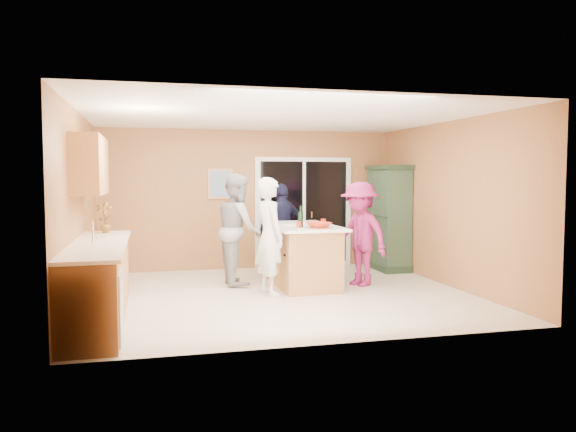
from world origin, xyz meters
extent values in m
plane|color=beige|center=(0.00, 0.00, 0.00)|extent=(5.50, 5.50, 0.00)
cube|color=white|center=(0.00, 0.00, 2.60)|extent=(5.50, 5.00, 0.10)
cube|color=tan|center=(0.00, 2.50, 1.30)|extent=(5.50, 0.10, 2.60)
cube|color=tan|center=(0.00, -2.50, 1.30)|extent=(5.50, 0.10, 2.60)
cube|color=tan|center=(-2.75, 0.00, 1.30)|extent=(0.10, 5.00, 2.60)
cube|color=tan|center=(2.75, 0.00, 1.30)|extent=(0.10, 5.00, 2.60)
cube|color=#BD7F49|center=(-2.45, -0.90, 0.45)|extent=(0.60, 3.00, 0.90)
cube|color=silver|center=(-2.44, -2.00, 0.40)|extent=(0.62, 0.60, 0.72)
cube|color=white|center=(-2.44, -0.90, 0.92)|extent=(0.65, 3.05, 0.04)
cylinder|color=silver|center=(-2.45, -1.40, 1.09)|extent=(0.02, 0.02, 0.30)
cube|color=#BD7F49|center=(-2.58, -0.20, 1.88)|extent=(0.35, 1.60, 0.75)
cube|color=white|center=(1.05, 2.47, 1.05)|extent=(1.90, 0.05, 2.10)
cube|color=black|center=(1.05, 2.46, 1.05)|extent=(1.70, 0.03, 1.94)
cube|color=white|center=(1.05, 2.45, 1.05)|extent=(0.06, 0.04, 1.94)
cube|color=silver|center=(1.20, 2.44, 1.00)|extent=(0.02, 0.03, 0.12)
cube|color=tan|center=(-0.55, 2.48, 1.60)|extent=(0.46, 0.03, 0.56)
cube|color=teal|center=(-0.55, 2.47, 1.60)|extent=(0.38, 0.02, 0.48)
cube|color=#BD7F49|center=(0.51, 0.62, 0.46)|extent=(0.85, 1.63, 0.92)
cube|color=white|center=(0.51, 0.62, 0.95)|extent=(1.01, 1.84, 0.04)
cube|color=black|center=(0.51, 0.62, 0.05)|extent=(0.77, 1.55, 0.11)
cube|color=#1F3320|center=(2.49, 1.73, 0.06)|extent=(0.54, 1.02, 0.12)
cube|color=#314A32|center=(2.49, 1.73, 0.96)|extent=(0.48, 0.96, 1.81)
cube|color=#1F3320|center=(2.49, 1.73, 1.90)|extent=(0.56, 1.06, 0.08)
imported|color=white|center=(-0.13, 0.08, 0.86)|extent=(0.54, 0.70, 1.72)
imported|color=#A7A6A9|center=(-0.45, 0.99, 0.89)|extent=(0.71, 0.89, 1.78)
imported|color=#191938|center=(0.51, 1.97, 0.81)|extent=(1.02, 0.71, 1.61)
imported|color=maroon|center=(1.40, 0.40, 0.82)|extent=(1.02, 1.22, 1.65)
imported|color=#AF2613|center=(0.62, 0.08, 1.01)|extent=(0.45, 0.45, 0.08)
imported|color=#AB2011|center=(-2.45, 0.29, 1.16)|extent=(0.27, 0.22, 0.44)
cylinder|color=#AF2613|center=(0.77, 0.34, 1.02)|extent=(0.09, 0.09, 0.11)
cylinder|color=#AF2613|center=(0.34, 0.17, 1.01)|extent=(0.08, 0.08, 0.10)
cylinder|color=black|center=(0.38, 0.25, 1.09)|extent=(0.08, 0.08, 0.24)
cylinder|color=black|center=(0.38, 0.25, 1.25)|extent=(0.03, 0.03, 0.09)
cylinder|color=white|center=(0.33, 0.68, 0.97)|extent=(0.25, 0.25, 0.01)
camera|label=1|loc=(-1.84, -7.91, 1.73)|focal=35.00mm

